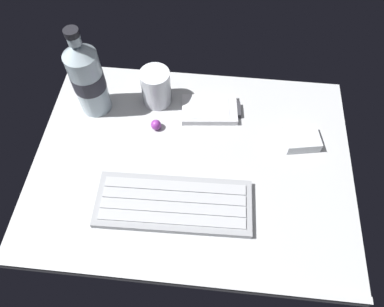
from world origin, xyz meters
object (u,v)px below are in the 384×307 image
object	(u,v)px
keyboard	(174,204)
water_bottle	(87,78)
charger_block	(301,139)
trackball_mouse	(156,125)
handheld_device	(210,110)
juice_cup	(156,88)

from	to	relation	value
keyboard	water_bottle	world-z (taller)	water_bottle
charger_block	trackball_mouse	xyz separation A→B (cm)	(-30.39, 0.61, -0.10)
keyboard	handheld_device	size ratio (longest dim) A/B	2.20
handheld_device	charger_block	size ratio (longest dim) A/B	1.90
handheld_device	trackball_mouse	bearing A→B (deg)	-153.52
water_bottle	charger_block	world-z (taller)	water_bottle
juice_cup	water_bottle	bearing A→B (deg)	-167.03
keyboard	trackball_mouse	world-z (taller)	trackball_mouse
handheld_device	juice_cup	world-z (taller)	juice_cup
juice_cup	handheld_device	bearing A→B (deg)	-9.83
handheld_device	juice_cup	bearing A→B (deg)	170.17
keyboard	juice_cup	bearing A→B (deg)	105.42
water_bottle	handheld_device	bearing A→B (deg)	2.15
juice_cup	keyboard	bearing A→B (deg)	-74.58
juice_cup	trackball_mouse	world-z (taller)	juice_cup
keyboard	handheld_device	xyz separation A→B (cm)	(5.12, 22.94, -0.08)
charger_block	trackball_mouse	size ratio (longest dim) A/B	3.18
keyboard	juice_cup	distance (cm)	26.14
handheld_device	water_bottle	distance (cm)	26.50
keyboard	juice_cup	world-z (taller)	juice_cup
water_bottle	trackball_mouse	distance (cm)	16.75
keyboard	handheld_device	bearing A→B (deg)	77.42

